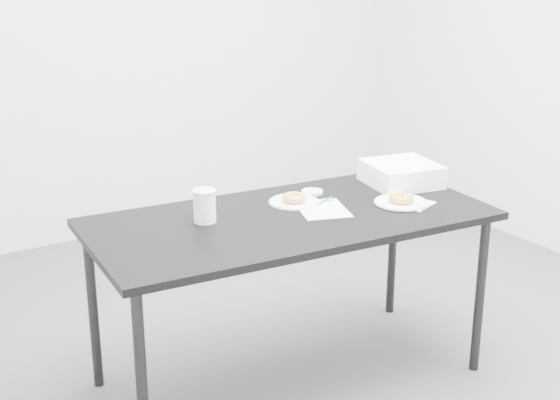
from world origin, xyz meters
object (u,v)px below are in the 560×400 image
plate_near (401,203)px  donut_far (294,198)px  plate_far (294,202)px  table (290,229)px  pen (325,200)px  scorecard (322,209)px  coffee_cup (205,206)px  bakery_box (401,174)px  donut_near (401,198)px

plate_near → donut_far: 0.45m
plate_far → plate_near: bearing=-34.5°
table → plate_far: (0.10, 0.13, 0.06)m
pen → table: bearing=173.4°
plate_far → pen: bearing=-26.9°
plate_near → donut_far: donut_far is taller
scorecard → coffee_cup: size_ratio=1.85×
table → coffee_cup: bearing=164.7°
pen → bakery_box: 0.44m
scorecard → plate_near: plate_near is taller
plate_far → donut_far: size_ratio=2.13×
donut_near → donut_far: bearing=145.5°
donut_near → plate_far: (-0.37, 0.26, -0.02)m
pen → coffee_cup: (-0.55, 0.05, 0.06)m
plate_near → bakery_box: 0.29m
plate_far → bakery_box: bearing=-3.9°
pen → plate_near: 0.32m
pen → scorecard: bearing=-155.8°
plate_far → bakery_box: bakery_box is taller
scorecard → bakery_box: (0.51, 0.10, 0.05)m
table → bakery_box: bearing=12.8°
donut_near → bakery_box: bearing=49.3°
scorecard → pen: bearing=67.2°
donut_far → bakery_box: size_ratio=0.34×
donut_far → pen: bearing=-26.9°
donut_near → plate_far: donut_near is taller
donut_near → bakery_box: bakery_box is taller
table → scorecard: size_ratio=6.84×
donut_near → plate_far: bearing=145.5°
scorecard → donut_far: size_ratio=2.42×
donut_near → donut_far: size_ratio=1.05×
scorecard → donut_near: (0.32, -0.12, 0.03)m
pen → donut_far: (-0.12, 0.06, 0.02)m
plate_near → bakery_box: (0.19, 0.22, 0.04)m
table → plate_far: size_ratio=7.79×
plate_near → plate_far: 0.45m
scorecard → donut_far: 0.15m
donut_far → table: bearing=-128.7°
donut_near → coffee_cup: 0.84m
scorecard → plate_far: 0.14m
pen → donut_far: 0.13m
table → scorecard: (0.15, -0.01, 0.06)m
table → coffee_cup: (-0.33, 0.12, 0.12)m
table → bakery_box: (0.66, 0.09, 0.11)m
plate_far → coffee_cup: 0.43m
plate_far → bakery_box: (0.56, -0.04, 0.05)m
table → coffee_cup: coffee_cup is taller
pen → plate_near: same height
table → plate_far: 0.18m
donut_far → plate_near: bearing=-34.5°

